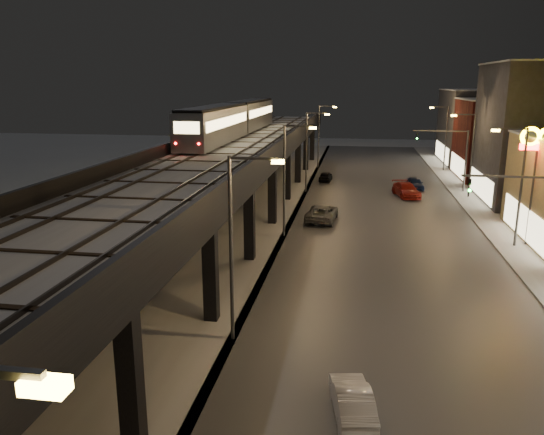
{
  "coord_description": "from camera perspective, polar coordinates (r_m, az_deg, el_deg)",
  "views": [
    {
      "loc": [
        4.95,
        -9.94,
        12.17
      ],
      "look_at": [
        0.47,
        17.75,
        5.0
      ],
      "focal_mm": 35.0,
      "sensor_mm": 36.0,
      "label": 1
    }
  ],
  "objects": [
    {
      "name": "road_surface",
      "position": [
        46.62,
        12.01,
        -1.08
      ],
      "size": [
        17.0,
        120.0,
        0.06
      ],
      "primitive_type": "cube",
      "color": "#46474D",
      "rests_on": "ground"
    },
    {
      "name": "sidewalk_right",
      "position": [
        48.2,
        23.97,
        -1.47
      ],
      "size": [
        4.0,
        120.0,
        0.14
      ],
      "primitive_type": "cube",
      "color": "#9FA1A8",
      "rests_on": "ground"
    },
    {
      "name": "under_viaduct_pavement",
      "position": [
        47.82,
        -4.35,
        -0.41
      ],
      "size": [
        11.0,
        120.0,
        0.06
      ],
      "primitive_type": "cube",
      "color": "#9FA1A8",
      "rests_on": "ground"
    },
    {
      "name": "elevated_viaduct",
      "position": [
        43.69,
        -5.45,
        5.65
      ],
      "size": [
        9.0,
        100.0,
        6.3
      ],
      "color": "black",
      "rests_on": "ground"
    },
    {
      "name": "viaduct_trackbed",
      "position": [
        43.7,
        -5.44,
        6.67
      ],
      "size": [
        8.4,
        100.0,
        0.32
      ],
      "color": "#B2B7C1",
      "rests_on": "elevated_viaduct"
    },
    {
      "name": "viaduct_parapet_streetside",
      "position": [
        42.79,
        0.25,
        7.2
      ],
      "size": [
        0.3,
        100.0,
        1.1
      ],
      "primitive_type": "cube",
      "color": "black",
      "rests_on": "elevated_viaduct"
    },
    {
      "name": "viaduct_parapet_far",
      "position": [
        44.96,
        -10.86,
        7.29
      ],
      "size": [
        0.3,
        100.0,
        1.1
      ],
      "primitive_type": "cube",
      "color": "black",
      "rests_on": "elevated_viaduct"
    },
    {
      "name": "building_e",
      "position": [
        74.75,
        24.14,
        7.66
      ],
      "size": [
        12.2,
        12.2,
        10.16
      ],
      "color": "#561A13",
      "rests_on": "ground"
    },
    {
      "name": "building_f",
      "position": [
        88.27,
        21.91,
        9.04
      ],
      "size": [
        12.2,
        16.2,
        11.16
      ],
      "color": "#333337",
      "rests_on": "ground"
    },
    {
      "name": "streetlight_left_1",
      "position": [
        24.56,
        -3.83,
        -2.09
      ],
      "size": [
        2.57,
        0.28,
        9.0
      ],
      "color": "#38383A",
      "rests_on": "ground"
    },
    {
      "name": "streetlight_left_2",
      "position": [
        41.87,
        1.7,
        4.8
      ],
      "size": [
        2.57,
        0.28,
        9.0
      ],
      "color": "#38383A",
      "rests_on": "ground"
    },
    {
      "name": "streetlight_right_2",
      "position": [
        43.16,
        24.95,
        3.75
      ],
      "size": [
        2.56,
        0.28,
        9.0
      ],
      "color": "#38383A",
      "rests_on": "ground"
    },
    {
      "name": "streetlight_left_3",
      "position": [
        59.59,
        3.99,
        7.62
      ],
      "size": [
        2.57,
        0.28,
        9.0
      ],
      "color": "#38383A",
      "rests_on": "ground"
    },
    {
      "name": "streetlight_right_3",
      "position": [
        60.5,
        20.51,
        6.86
      ],
      "size": [
        2.56,
        0.28,
        9.0
      ],
      "color": "#38383A",
      "rests_on": "ground"
    },
    {
      "name": "streetlight_left_4",
      "position": [
        77.44,
        5.25,
        9.14
      ],
      "size": [
        2.57,
        0.28,
        9.0
      ],
      "color": "#38383A",
      "rests_on": "ground"
    },
    {
      "name": "streetlight_right_4",
      "position": [
        78.14,
        18.04,
        8.55
      ],
      "size": [
        2.56,
        0.28,
        9.0
      ],
      "color": "#38383A",
      "rests_on": "ground"
    },
    {
      "name": "traffic_light_rig_b",
      "position": [
        63.35,
        19.15,
        6.6
      ],
      "size": [
        6.1,
        0.34,
        7.0
      ],
      "color": "#38383A",
      "rests_on": "ground"
    },
    {
      "name": "subway_train",
      "position": [
        59.44,
        -3.97,
        10.58
      ],
      "size": [
        2.86,
        34.25,
        3.41
      ],
      "color": "gray",
      "rests_on": "viaduct_trackbed"
    },
    {
      "name": "car_near_white",
      "position": [
        21.1,
        8.61,
        -19.0
      ],
      "size": [
        1.97,
        3.98,
        1.26
      ],
      "primitive_type": "imported",
      "rotation": [
        0.0,
        0.0,
        3.32
      ],
      "color": "silver",
      "rests_on": "ground"
    },
    {
      "name": "car_mid_silver",
      "position": [
        47.78,
        5.4,
        0.45
      ],
      "size": [
        2.93,
        5.58,
        1.5
      ],
      "primitive_type": "imported",
      "rotation": [
        0.0,
        0.0,
        3.06
      ],
      "color": "#515254",
      "rests_on": "ground"
    },
    {
      "name": "car_far_white",
      "position": [
        67.4,
        5.79,
        4.4
      ],
      "size": [
        1.7,
        3.71,
        1.23
      ],
      "primitive_type": "imported",
      "rotation": [
        0.0,
        0.0,
        3.07
      ],
      "color": "black",
      "rests_on": "ground"
    },
    {
      "name": "car_onc_white",
      "position": [
        59.6,
        14.23,
        2.84
      ],
      "size": [
        3.22,
        5.46,
        1.48
      ],
      "primitive_type": "imported",
      "rotation": [
        0.0,
        0.0,
        0.24
      ],
      "color": "maroon",
      "rests_on": "ground"
    },
    {
      "name": "car_onc_red",
      "position": [
        64.17,
        15.12,
        3.53
      ],
      "size": [
        2.01,
        4.15,
        1.37
      ],
      "primitive_type": "imported",
      "rotation": [
        0.0,
        0.0,
        0.1
      ],
      "color": "#0F1A3A",
      "rests_on": "ground"
    },
    {
      "name": "sign_mcdonalds",
      "position": [
        43.74,
        26.66,
        6.33
      ],
      "size": [
        2.67,
        0.31,
        9.05
      ],
      "color": "#38383A",
      "rests_on": "ground"
    }
  ]
}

